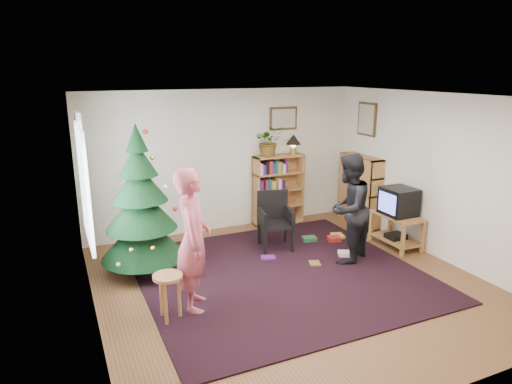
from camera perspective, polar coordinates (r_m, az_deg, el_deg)
name	(u,v)px	position (r m, az deg, el deg)	size (l,w,h in m)	color
floor	(290,283)	(6.36, 4.29, -11.29)	(5.00, 5.00, 0.00)	brown
ceiling	(294,97)	(5.71, 4.79, 11.80)	(5.00, 5.00, 0.00)	white
wall_back	(225,161)	(8.14, -3.93, 3.92)	(5.00, 0.02, 2.50)	silver
wall_front	(440,270)	(4.03, 21.98, -9.03)	(5.00, 0.02, 2.50)	silver
wall_left	(88,220)	(5.24, -20.28, -3.34)	(0.02, 5.00, 2.50)	silver
wall_right	(438,177)	(7.42, 21.76, 1.77)	(0.02, 5.00, 2.50)	silver
rug	(280,274)	(6.60, 3.04, -10.17)	(3.80, 3.60, 0.02)	black
window_pane	(84,185)	(5.75, -20.68, 0.81)	(0.04, 1.20, 1.40)	silver
curtain	(83,173)	(6.44, -20.78, 2.25)	(0.06, 0.35, 1.60)	white
picture_back	(283,118)	(8.47, 3.44, 9.16)	(0.55, 0.03, 0.42)	#4C3319
picture_right	(367,119)	(8.58, 13.71, 8.84)	(0.03, 0.50, 0.60)	#4C3319
christmas_tree	(141,213)	(6.55, -14.16, -2.54)	(1.18, 1.18, 2.14)	#3F2816
bookshelf_back	(278,189)	(8.51, 2.81, 0.40)	(0.95, 0.30, 1.30)	#AB7B3D
bookshelf_right	(360,190)	(8.65, 12.84, 0.27)	(0.30, 0.95, 1.30)	#AB7B3D
tv_stand	(396,228)	(7.81, 17.15, -4.29)	(0.46, 0.83, 0.55)	#AB7B3D
crt_tv	(399,201)	(7.67, 17.39, -1.12)	(0.47, 0.51, 0.44)	black
armchair	(273,218)	(7.39, 2.14, -3.26)	(0.60, 0.61, 0.93)	black
stool	(168,285)	(5.40, -10.92, -11.38)	(0.34, 0.34, 0.57)	#AB7B3D
person_standing	(193,240)	(5.46, -7.85, -5.96)	(0.64, 0.42, 1.75)	#AE4555
person_by_chair	(348,209)	(6.88, 11.46, -2.08)	(0.80, 0.63, 1.65)	black
potted_plant	(269,141)	(8.24, 1.64, 6.38)	(0.49, 0.43, 0.55)	gray
table_lamp	(293,141)	(8.47, 4.70, 6.40)	(0.28, 0.28, 0.37)	#A57F33
floor_clutter	(324,248)	(7.49, 8.47, -6.90)	(1.70, 1.06, 0.08)	#A51E19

